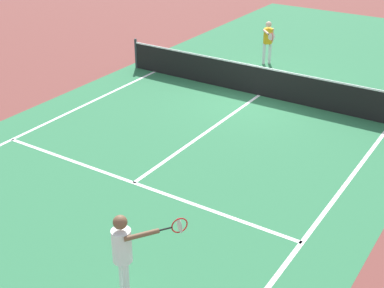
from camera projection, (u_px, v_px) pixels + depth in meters
The scene contains 9 objects.
ground_plane at pixel (259, 95), 17.22m from camera, with size 60.00×60.00×0.00m, color brown.
court_surface_inbounds at pixel (259, 95), 17.22m from camera, with size 10.62×24.40×0.00m, color #2D7247.
line_sideline_left at pixel (25, 133), 14.75m from camera, with size 0.10×11.89×0.01m, color white.
line_sideline_right at pixel (311, 231), 10.78m from camera, with size 0.10×11.89×0.01m, color white.
line_service_near at pixel (134, 183), 12.43m from camera, with size 8.22×0.10×0.01m, color white.
line_center_service at pixel (207, 132), 14.82m from camera, with size 0.10×6.40×0.01m, color white.
net at pixel (260, 81), 17.00m from camera, with size 9.93×0.09×1.07m.
player_near at pixel (124, 249), 8.60m from camera, with size 0.94×0.95×1.69m.
player_far at pixel (268, 38), 19.56m from camera, with size 0.75×1.02×1.57m.
Camera 1 is at (6.91, -14.64, 6.44)m, focal length 50.76 mm.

